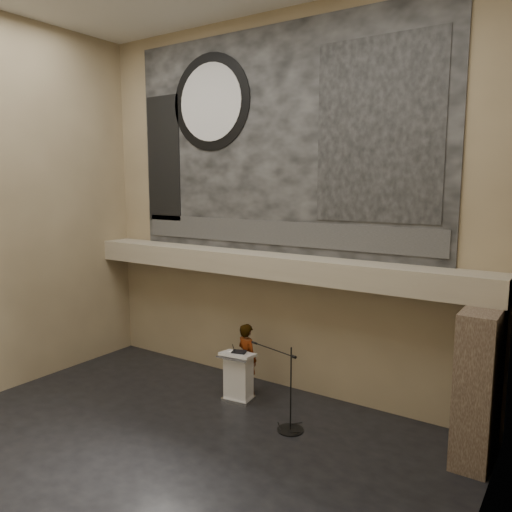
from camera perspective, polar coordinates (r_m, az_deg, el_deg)
The scene contains 18 objects.
floor at distance 9.61m, azimuth -11.50°, elevation -21.74°, with size 10.00×10.00×0.00m, color black.
wall_back at distance 11.47m, azimuth 2.23°, elevation 5.69°, with size 10.00×0.02×8.50m, color #7C6B4E.
wall_right at distance 5.88m, azimuth 23.90°, elevation 2.30°, with size 0.02×8.00×8.50m, color #7C6B4E.
soffit at distance 11.27m, azimuth 1.13°, elevation -1.01°, with size 10.00×0.80×0.50m, color gray.
sprinkler_left at distance 12.21m, azimuth -5.34°, elevation -1.64°, with size 0.04×0.04×0.06m, color #B2893D.
sprinkler_right at distance 10.40m, azimuth 9.84°, elevation -3.51°, with size 0.04×0.04×0.06m, color #B2893D.
banner at distance 11.47m, azimuth 2.19°, elevation 12.94°, with size 8.00×0.05×5.00m, color black.
banner_text_strip at distance 11.46m, azimuth 2.03°, elevation 2.67°, with size 7.76×0.02×0.55m, color #313131.
banner_clock_rim at distance 12.58m, azimuth -5.20°, elevation 17.10°, with size 2.30×2.30×0.02m, color black.
banner_clock_face at distance 12.57m, azimuth -5.26°, elevation 17.11°, with size 1.84×1.84×0.02m, color silver.
banner_building_print at distance 10.39m, azimuth 13.77°, elevation 13.72°, with size 2.60×0.02×3.60m, color black.
banner_brick_print at distance 13.51m, azimuth -10.51°, elevation 10.85°, with size 1.10×0.02×3.20m, color black.
stone_pier at distance 9.66m, azimuth 24.10°, elevation -13.27°, with size 0.60×1.40×2.70m, color #443529.
lectern at distance 11.32m, azimuth -2.03°, elevation -13.61°, with size 0.76×0.59×1.13m.
binder at distance 11.12m, azimuth -1.97°, elevation -10.91°, with size 0.30×0.24×0.04m, color black.
papers at distance 11.19m, azimuth -2.55°, elevation -10.87°, with size 0.20×0.27×0.01m, color white.
speaker_person at distance 11.62m, azimuth -1.03°, elevation -11.62°, with size 0.59×0.39×1.63m, color white.
mic_stand at distance 10.24m, azimuth 3.81°, elevation -17.99°, with size 1.34×0.54×1.69m.
Camera 1 is at (5.99, -5.77, 4.81)m, focal length 35.00 mm.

